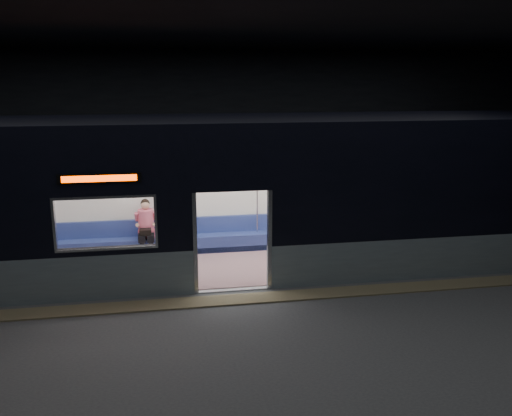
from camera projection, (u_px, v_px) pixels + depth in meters
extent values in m
cube|color=#47494C|center=(241.00, 312.00, 9.91)|extent=(24.00, 14.00, 0.01)
cube|color=black|center=(239.00, 27.00, 8.75)|extent=(24.00, 14.00, 0.04)
cube|color=black|center=(206.00, 136.00, 16.01)|extent=(24.00, 0.04, 5.00)
cube|color=#8C7F59|center=(237.00, 299.00, 10.44)|extent=(22.80, 0.50, 0.03)
cube|color=gray|center=(456.00, 256.00, 11.64)|extent=(8.30, 0.12, 0.90)
cube|color=black|center=(463.00, 183.00, 11.27)|extent=(8.30, 0.12, 2.30)
cube|color=black|center=(232.00, 161.00, 10.32)|extent=(1.40, 0.12, 1.15)
cube|color=#B7BABC|center=(195.00, 244.00, 10.56)|extent=(0.08, 0.14, 2.05)
cube|color=#B7BABC|center=(269.00, 240.00, 10.81)|extent=(0.08, 0.14, 2.05)
cube|color=black|center=(100.00, 178.00, 9.88)|extent=(1.50, 0.04, 0.18)
cube|color=#FF3900|center=(99.00, 178.00, 9.87)|extent=(1.34, 0.03, 0.12)
cube|color=silver|center=(217.00, 185.00, 13.31)|extent=(18.00, 0.12, 3.20)
cube|color=black|center=(223.00, 121.00, 11.54)|extent=(18.00, 3.00, 0.15)
cube|color=gray|center=(225.00, 266.00, 12.30)|extent=(17.76, 2.76, 0.04)
cube|color=silver|center=(223.00, 164.00, 11.76)|extent=(17.76, 2.76, 0.10)
cube|color=navy|center=(219.00, 242.00, 13.32)|extent=(11.00, 0.48, 0.41)
cube|color=navy|center=(218.00, 224.00, 13.41)|extent=(11.00, 0.10, 0.40)
cube|color=#835F6C|center=(65.00, 283.00, 10.65)|extent=(4.40, 0.48, 0.41)
cube|color=#835F6C|center=(381.00, 264.00, 11.76)|extent=(4.40, 0.48, 0.41)
cylinder|color=silver|center=(183.00, 233.00, 10.79)|extent=(0.04, 0.04, 2.26)
cylinder|color=silver|center=(179.00, 207.00, 12.96)|extent=(0.04, 0.04, 2.26)
cylinder|color=silver|center=(276.00, 228.00, 11.11)|extent=(0.04, 0.04, 2.26)
cylinder|color=silver|center=(257.00, 204.00, 13.28)|extent=(0.04, 0.04, 2.26)
cylinder|color=silver|center=(218.00, 174.00, 12.89)|extent=(11.00, 0.03, 0.03)
cube|color=black|center=(142.00, 237.00, 12.74)|extent=(0.17, 0.46, 0.16)
cube|color=black|center=(151.00, 237.00, 12.77)|extent=(0.17, 0.46, 0.16)
cylinder|color=black|center=(142.00, 251.00, 12.60)|extent=(0.11, 0.11, 0.43)
cylinder|color=black|center=(151.00, 250.00, 12.63)|extent=(0.11, 0.11, 0.43)
cube|color=#DB6379|center=(147.00, 234.00, 12.93)|extent=(0.39, 0.21, 0.19)
cylinder|color=#DB6379|center=(146.00, 220.00, 12.88)|extent=(0.42, 0.42, 0.51)
sphere|color=tan|center=(145.00, 205.00, 12.77)|extent=(0.20, 0.20, 0.20)
sphere|color=black|center=(145.00, 203.00, 12.80)|extent=(0.21, 0.21, 0.21)
cube|color=black|center=(145.00, 232.00, 12.65)|extent=(0.33, 0.30, 0.14)
cube|color=white|center=(327.00, 186.00, 13.72)|extent=(1.09, 0.03, 0.71)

